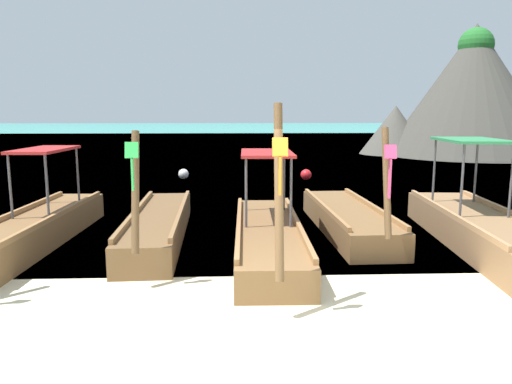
# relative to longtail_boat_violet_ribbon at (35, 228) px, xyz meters

# --- Properties ---
(ground) EXTENTS (120.00, 120.00, 0.00)m
(ground) POSITION_rel_longtail_boat_violet_ribbon_xyz_m (4.56, -4.43, -0.37)
(ground) COLOR beige
(sea_water) EXTENTS (120.00, 120.00, 0.00)m
(sea_water) POSITION_rel_longtail_boat_violet_ribbon_xyz_m (4.56, 57.89, -0.36)
(sea_water) COLOR #2DB29E
(sea_water) RESTS_ON ground
(longtail_boat_violet_ribbon) EXTENTS (1.24, 6.43, 2.65)m
(longtail_boat_violet_ribbon) POSITION_rel_longtail_boat_violet_ribbon_xyz_m (0.00, 0.00, 0.00)
(longtail_boat_violet_ribbon) COLOR brown
(longtail_boat_violet_ribbon) RESTS_ON ground
(longtail_boat_green_ribbon) EXTENTS (1.26, 5.84, 2.44)m
(longtail_boat_green_ribbon) POSITION_rel_longtail_boat_violet_ribbon_xyz_m (2.47, 0.41, -0.07)
(longtail_boat_green_ribbon) COLOR brown
(longtail_boat_green_ribbon) RESTS_ON ground
(longtail_boat_orange_ribbon) EXTENTS (1.33, 6.11, 2.85)m
(longtail_boat_orange_ribbon) POSITION_rel_longtail_boat_violet_ribbon_xyz_m (4.78, -0.60, -0.03)
(longtail_boat_orange_ribbon) COLOR brown
(longtail_boat_orange_ribbon) RESTS_ON ground
(longtail_boat_pink_ribbon) EXTENTS (1.35, 5.37, 2.47)m
(longtail_boat_pink_ribbon) POSITION_rel_longtail_boat_violet_ribbon_xyz_m (6.72, 0.94, -0.08)
(longtail_boat_pink_ribbon) COLOR brown
(longtail_boat_pink_ribbon) RESTS_ON ground
(longtail_boat_yellow_ribbon) EXTENTS (1.86, 6.68, 2.85)m
(longtail_boat_yellow_ribbon) POSITION_rel_longtail_boat_violet_ribbon_xyz_m (9.15, -0.40, 0.02)
(longtail_boat_yellow_ribbon) COLOR olive
(longtail_boat_yellow_ribbon) RESTS_ON ground
(karst_rock) EXTENTS (12.17, 10.72, 8.20)m
(karst_rock) POSITION_rel_longtail_boat_violet_ribbon_xyz_m (18.88, 21.04, 3.60)
(karst_rock) COLOR #47443D
(karst_rock) RESTS_ON ground
(mooring_buoy_near) EXTENTS (0.43, 0.43, 0.43)m
(mooring_buoy_near) POSITION_rel_longtail_boat_violet_ribbon_xyz_m (1.98, 10.08, -0.15)
(mooring_buoy_near) COLOR white
(mooring_buoy_near) RESTS_ON sea_water
(mooring_buoy_far) EXTENTS (0.45, 0.45, 0.45)m
(mooring_buoy_far) POSITION_rel_longtail_boat_violet_ribbon_xyz_m (6.98, 9.54, -0.14)
(mooring_buoy_far) COLOR red
(mooring_buoy_far) RESTS_ON sea_water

